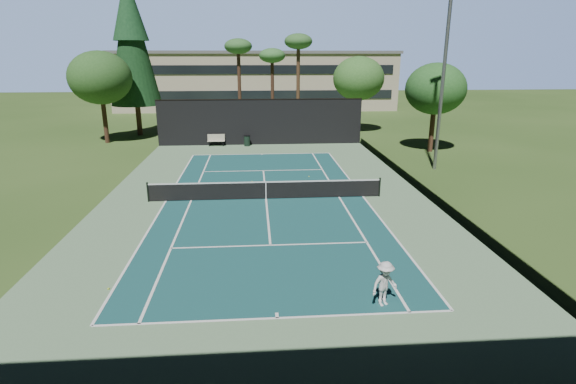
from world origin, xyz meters
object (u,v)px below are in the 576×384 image
object	(u,v)px
player	(385,284)
tennis_ball_d	(158,185)
tennis_ball_a	(108,289)
tennis_ball_c	(309,176)
park_bench	(216,140)
tennis_ball_b	(252,182)
trash_bin	(247,141)
tennis_net	(266,189)

from	to	relation	value
player	tennis_ball_d	size ratio (longest dim) A/B	23.86
tennis_ball_a	player	bearing A→B (deg)	-10.30
tennis_ball_c	park_bench	xyz separation A→B (m)	(-6.88, 11.21, 0.51)
tennis_ball_b	trash_bin	world-z (taller)	trash_bin
player	tennis_ball_b	world-z (taller)	player
tennis_ball_d	trash_bin	xyz separation A→B (m)	(5.32, 12.22, 0.45)
tennis_ball_a	trash_bin	size ratio (longest dim) A/B	0.08
tennis_net	tennis_ball_d	size ratio (longest dim) A/B	205.48
tennis_ball_a	tennis_ball_b	size ratio (longest dim) A/B	1.06
tennis_ball_a	park_bench	xyz separation A→B (m)	(1.71, 25.43, 0.51)
tennis_ball_a	park_bench	bearing A→B (deg)	86.16
tennis_net	tennis_ball_b	xyz separation A→B (m)	(-0.78, 3.57, -0.52)
trash_bin	tennis_ball_d	bearing A→B (deg)	-113.53
tennis_net	tennis_ball_a	distance (m)	11.23
tennis_ball_a	tennis_ball_c	xyz separation A→B (m)	(8.59, 14.22, -0.00)
tennis_net	player	world-z (taller)	player
tennis_ball_a	tennis_ball_d	xyz separation A→B (m)	(-0.91, 12.91, -0.01)
player	tennis_ball_a	size ratio (longest dim) A/B	19.36
tennis_ball_a	tennis_ball_d	bearing A→B (deg)	94.02
tennis_ball_c	trash_bin	world-z (taller)	trash_bin
tennis_net	tennis_ball_a	world-z (taller)	tennis_net
tennis_ball_b	player	bearing A→B (deg)	-74.22
tennis_ball_b	tennis_ball_a	bearing A→B (deg)	-110.13
trash_bin	player	bearing A→B (deg)	-80.13
tennis_ball_c	trash_bin	bearing A→B (deg)	110.94
tennis_net	trash_bin	world-z (taller)	tennis_net
park_bench	tennis_ball_c	bearing A→B (deg)	-58.44
park_bench	trash_bin	bearing A→B (deg)	-6.31
tennis_ball_c	park_bench	world-z (taller)	park_bench
tennis_net	tennis_ball_a	size ratio (longest dim) A/B	166.69
park_bench	trash_bin	world-z (taller)	park_bench
tennis_net	player	bearing A→B (deg)	-73.16
player	trash_bin	size ratio (longest dim) A/B	1.59
tennis_net	tennis_ball_a	bearing A→B (deg)	-120.20
player	park_bench	bearing A→B (deg)	80.46
tennis_ball_b	tennis_net	bearing A→B (deg)	-77.65
tennis_net	tennis_ball_d	bearing A→B (deg)	153.90
tennis_ball_c	park_bench	bearing A→B (deg)	121.56
tennis_ball_c	player	bearing A→B (deg)	-88.24
tennis_ball_a	trash_bin	bearing A→B (deg)	80.03
tennis_ball_a	tennis_net	bearing A→B (deg)	59.80
player	tennis_ball_d	distance (m)	17.67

